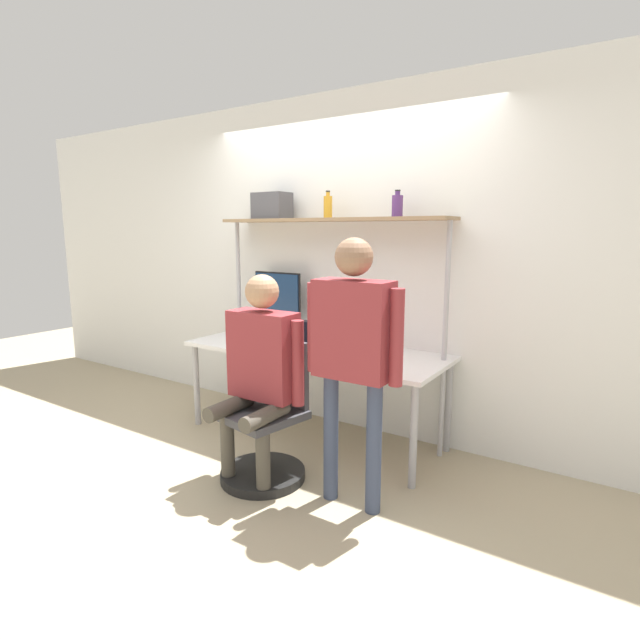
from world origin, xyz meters
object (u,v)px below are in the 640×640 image
office_chair (267,437)px  storage_box (272,206)px  monitor (277,300)px  person_seated (260,362)px  person_standing (353,340)px  bottle_purple (397,206)px  bottle_amber (328,206)px  cell_phone (331,360)px  laptop (306,345)px

office_chair → storage_box: bearing=125.8°
monitor → person_seated: bearing=-57.4°
person_standing → storage_box: 1.80m
person_standing → bottle_purple: bottle_purple is taller
bottle_purple → bottle_amber: bearing=180.0°
cell_phone → storage_box: bearing=152.5°
bottle_purple → person_standing: bearing=-79.4°
cell_phone → bottle_purple: bottle_purple is taller
person_standing → bottle_amber: size_ratio=7.67×
monitor → office_chair: 1.38m
monitor → person_standing: size_ratio=0.35×
monitor → person_standing: 1.60m
cell_phone → office_chair: size_ratio=0.16×
person_seated → bottle_amber: bearing=96.6°
cell_phone → bottle_amber: bottle_amber is taller
office_chair → person_standing: (0.64, 0.01, 0.73)m
laptop → office_chair: (0.07, -0.55, -0.51)m
person_seated → person_standing: bearing=4.8°
cell_phone → office_chair: 0.69m
bottle_amber → monitor: bearing=177.8°
laptop → cell_phone: size_ratio=2.10×
laptop → bottle_purple: 1.20m
monitor → person_standing: bearing=-36.3°
monitor → bottle_amber: bearing=-2.2°
office_chair → storage_box: 1.93m
laptop → storage_box: (-0.61, 0.39, 1.04)m
person_seated → bottle_purple: 1.47m
bottle_amber → bottle_purple: 0.58m
person_seated → storage_box: bearing=124.2°
laptop → office_chair: 0.75m
bottle_amber → bottle_purple: bearing=0.0°
bottle_purple → person_seated: bearing=-115.7°
monitor → bottle_purple: (1.11, -0.02, 0.77)m
monitor → storage_box: bearing=-141.5°
storage_box → person_seated: bearing=-55.8°
laptop → bottle_amber: size_ratio=1.52×
office_chair → person_seated: bearing=-100.0°
office_chair → bottle_purple: 1.84m
cell_phone → bottle_amber: size_ratio=0.72×
person_seated → storage_box: (-0.67, 0.98, 1.02)m
laptop → office_chair: laptop is taller
laptop → office_chair: size_ratio=0.34×
bottle_amber → storage_box: bearing=180.0°
laptop → cell_phone: 0.28m
cell_phone → person_standing: 0.70m
laptop → bottle_amber: 1.09m
person_standing → storage_box: (-1.31, 0.92, 0.81)m
person_seated → person_standing: person_standing is taller
cell_phone → person_seated: 0.57m
bottle_amber → person_standing: bearing=-50.7°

